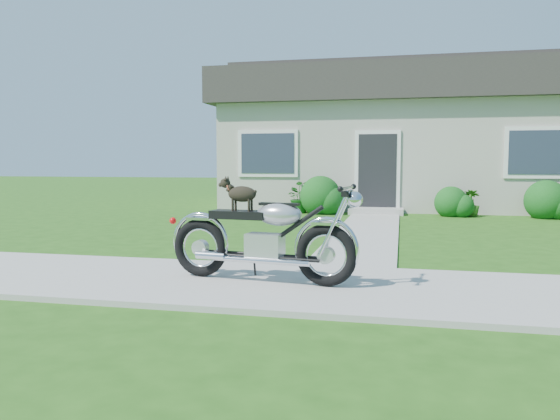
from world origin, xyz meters
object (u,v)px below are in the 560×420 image
(potted_plant_left, at_px, (298,197))
(motorcycle_with_dog, at_px, (264,236))
(potted_plant_right, at_px, (472,203))
(house, at_px, (431,136))

(potted_plant_left, relative_size, motorcycle_with_dog, 0.38)
(potted_plant_left, relative_size, potted_plant_right, 1.24)
(potted_plant_left, xyz_separation_m, motorcycle_with_dog, (1.23, -8.54, 0.12))
(motorcycle_with_dog, bearing_deg, house, 86.55)
(potted_plant_left, distance_m, motorcycle_with_dog, 8.63)
(potted_plant_left, bearing_deg, motorcycle_with_dog, -81.79)
(motorcycle_with_dog, bearing_deg, potted_plant_left, 105.73)
(potted_plant_right, distance_m, motorcycle_with_dog, 9.12)
(house, relative_size, motorcycle_with_dog, 5.68)
(house, bearing_deg, potted_plant_right, -75.93)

